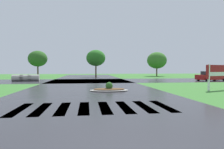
% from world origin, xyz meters
% --- Properties ---
extents(asphalt_roadway, '(10.91, 80.00, 0.01)m').
position_xyz_m(asphalt_roadway, '(0.00, 10.00, 0.00)').
color(asphalt_roadway, '#2B2B30').
rests_on(asphalt_roadway, ground).
extents(asphalt_cross_road, '(90.00, 9.82, 0.01)m').
position_xyz_m(asphalt_cross_road, '(0.00, 23.82, 0.00)').
color(asphalt_cross_road, '#2B2B30').
rests_on(asphalt_cross_road, ground).
extents(crosswalk_stripes, '(6.75, 2.91, 0.01)m').
position_xyz_m(crosswalk_stripes, '(-0.00, 4.73, 0.00)').
color(crosswalk_stripes, white).
rests_on(crosswalk_stripes, ground).
extents(estate_billboard, '(2.61, 1.04, 2.06)m').
position_xyz_m(estate_billboard, '(10.10, 10.66, 1.36)').
color(estate_billboard, white).
rests_on(estate_billboard, ground).
extents(median_island, '(2.96, 1.69, 0.68)m').
position_xyz_m(median_island, '(1.37, 11.08, 0.14)').
color(median_island, '#9E9B93').
rests_on(median_island, ground).
extents(car_blue_compact, '(4.20, 2.47, 1.34)m').
position_xyz_m(car_blue_compact, '(17.01, 21.70, 0.63)').
color(car_blue_compact, maroon).
rests_on(car_blue_compact, ground).
extents(drainage_pipe_stack, '(3.52, 1.17, 0.89)m').
position_xyz_m(drainage_pipe_stack, '(-8.58, 24.05, 0.45)').
color(drainage_pipe_stack, '#9E9B93').
rests_on(drainage_pipe_stack, ground).
extents(background_treeline, '(44.30, 6.32, 5.56)m').
position_xyz_m(background_treeline, '(-1.40, 38.08, 3.73)').
color(background_treeline, '#4C3823').
rests_on(background_treeline, ground).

